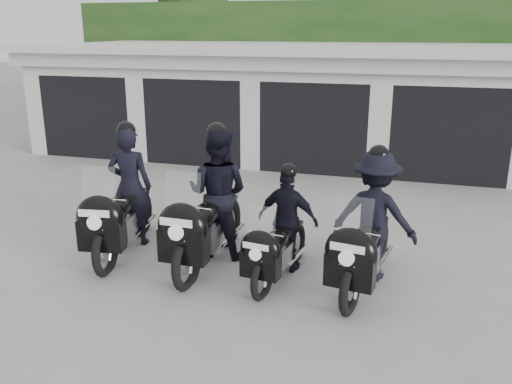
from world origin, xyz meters
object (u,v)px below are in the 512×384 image
(police_bike_b, at_px, (213,203))
(police_bike_c, at_px, (284,228))
(police_bike_d, at_px, (371,225))
(police_bike_a, at_px, (123,201))

(police_bike_b, bearing_deg, police_bike_c, -9.34)
(police_bike_b, relative_size, police_bike_d, 1.09)
(police_bike_a, distance_m, police_bike_d, 3.83)
(police_bike_c, relative_size, police_bike_d, 0.84)
(police_bike_d, bearing_deg, police_bike_a, -171.31)
(police_bike_b, height_order, police_bike_c, police_bike_b)
(police_bike_c, distance_m, police_bike_d, 1.22)
(police_bike_a, height_order, police_bike_c, police_bike_a)
(police_bike_b, xyz_separation_m, police_bike_c, (1.16, -0.23, -0.20))
(police_bike_a, xyz_separation_m, police_bike_d, (3.83, -0.05, 0.02))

